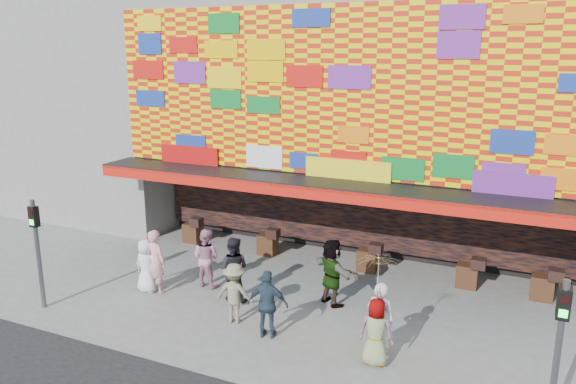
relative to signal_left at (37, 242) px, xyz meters
The scene contains 15 objects.
ground 6.64m from the signal_left, 13.61° to the left, with size 90.00×90.00×0.00m, color slate.
shop_building 11.98m from the signal_left, 57.35° to the left, with size 15.20×9.40×10.00m.
neighbor_left 12.40m from the signal_left, 125.59° to the left, with size 11.00×8.00×12.00m, color gray.
signal_left is the anchor object (origin of this frame).
signal_right 12.40m from the signal_left, ahead, with size 0.22×0.20×3.00m.
ped_a 2.96m from the signal_left, 46.35° to the left, with size 0.76×0.50×1.56m, color white.
ped_b 3.15m from the signal_left, 43.59° to the left, with size 0.68×0.45×1.86m, color pink.
ped_c 5.19m from the signal_left, 29.70° to the left, with size 0.88×0.69×1.82m, color black.
ped_d 5.41m from the signal_left, 15.51° to the left, with size 1.01×0.58×1.57m, color gray.
ped_e 6.39m from the signal_left, ahead, with size 1.00×0.41×1.70m, color #2C3E4D.
ped_f 7.84m from the signal_left, 25.99° to the left, with size 1.72×0.55×1.85m, color gray.
ped_g 9.03m from the signal_left, ahead, with size 0.76×0.49×1.55m, color gray.
ped_h 9.05m from the signal_left, ahead, with size 0.66×0.43×1.80m, color silver.
ped_i 4.55m from the signal_left, 43.41° to the left, with size 0.84×0.66×1.73m, color #C37E9A.
parasol 8.96m from the signal_left, ahead, with size 1.23×1.24×1.80m.
Camera 1 is at (5.56, -11.42, 6.76)m, focal length 35.00 mm.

